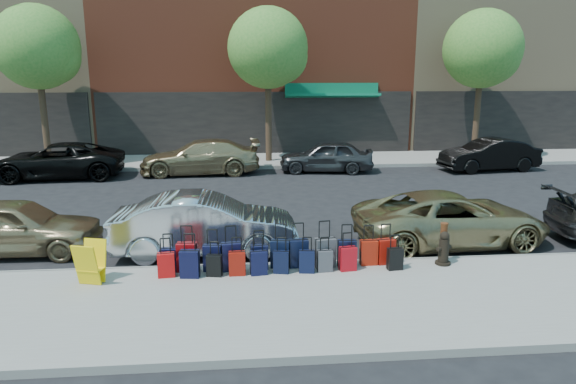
{
  "coord_description": "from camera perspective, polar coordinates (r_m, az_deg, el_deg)",
  "views": [
    {
      "loc": [
        -0.78,
        -15.55,
        4.41
      ],
      "look_at": [
        0.47,
        -1.5,
        1.11
      ],
      "focal_mm": 32.0,
      "sensor_mm": 36.0,
      "label": 1
    }
  ],
  "objects": [
    {
      "name": "display_rack",
      "position": [
        11.37,
        -21.09,
        -7.39
      ],
      "size": [
        0.62,
        0.66,
        0.88
      ],
      "rotation": [
        0.0,
        0.0,
        -0.27
      ],
      "color": "yellow",
      "rests_on": "sidewalk_near"
    },
    {
      "name": "suitcase_front_10",
      "position": [
        11.93,
        10.83,
        -6.5
      ],
      "size": [
        0.41,
        0.27,
        0.93
      ],
      "rotation": [
        0.0,
        0.0,
        0.15
      ],
      "color": "#9E130A",
      "rests_on": "sidewalk_near"
    },
    {
      "name": "suitcase_front_8",
      "position": [
        11.65,
        6.55,
        -6.77
      ],
      "size": [
        0.41,
        0.23,
        0.97
      ],
      "rotation": [
        0.0,
        0.0,
        -0.02
      ],
      "color": "black",
      "rests_on": "sidewalk_near"
    },
    {
      "name": "car_near_2",
      "position": [
        14.03,
        17.61,
        -2.82
      ],
      "size": [
        5.15,
        2.68,
        1.39
      ],
      "primitive_type": "imported",
      "rotation": [
        0.0,
        0.0,
        1.65
      ],
      "color": "#94855A",
      "rests_on": "ground"
    },
    {
      "name": "tree_right",
      "position": [
        27.76,
        21.04,
        14.4
      ],
      "size": [
        3.8,
        3.8,
        7.27
      ],
      "color": "black",
      "rests_on": "sidewalk_far"
    },
    {
      "name": "sidewalk_far",
      "position": [
        25.92,
        -3.3,
        3.53
      ],
      "size": [
        60.0,
        4.0,
        0.15
      ],
      "primitive_type": "cube",
      "color": "gray",
      "rests_on": "ground"
    },
    {
      "name": "car_near_0",
      "position": [
        14.36,
        -28.14,
        -3.39
      ],
      "size": [
        4.16,
        1.76,
        1.4
      ],
      "primitive_type": "imported",
      "rotation": [
        0.0,
        0.0,
        1.55
      ],
      "color": "#8E7A57",
      "rests_on": "ground"
    },
    {
      "name": "suitcase_front_1",
      "position": [
        11.51,
        -11.16,
        -7.1
      ],
      "size": [
        0.45,
        0.27,
        1.03
      ],
      "rotation": [
        0.0,
        0.0,
        -0.1
      ],
      "color": "maroon",
      "rests_on": "sidewalk_near"
    },
    {
      "name": "sidewalk_near",
      "position": [
        10.06,
        -0.17,
        -12.35
      ],
      "size": [
        60.0,
        4.0,
        0.15
      ],
      "primitive_type": "cube",
      "color": "gray",
      "rests_on": "ground"
    },
    {
      "name": "suitcase_front_4",
      "position": [
        11.42,
        -3.2,
        -7.24
      ],
      "size": [
        0.39,
        0.25,
        0.89
      ],
      "rotation": [
        0.0,
        0.0,
        0.13
      ],
      "color": "black",
      "rests_on": "sidewalk_near"
    },
    {
      "name": "tree_center",
      "position": [
        25.11,
        -1.91,
        15.46
      ],
      "size": [
        3.8,
        3.8,
        7.27
      ],
      "color": "black",
      "rests_on": "sidewalk_far"
    },
    {
      "name": "suitcase_back_10",
      "position": [
        11.65,
        11.8,
        -7.27
      ],
      "size": [
        0.35,
        0.22,
        0.79
      ],
      "rotation": [
        0.0,
        0.0,
        0.1
      ],
      "color": "black",
      "rests_on": "sidewalk_near"
    },
    {
      "name": "suitcase_front_2",
      "position": [
        11.45,
        -8.4,
        -7.24
      ],
      "size": [
        0.41,
        0.26,
        0.94
      ],
      "rotation": [
        0.0,
        0.0,
        -0.11
      ],
      "color": "black",
      "rests_on": "sidewalk_near"
    },
    {
      "name": "suitcase_back_2",
      "position": [
        11.18,
        -8.18,
        -8.06
      ],
      "size": [
        0.35,
        0.24,
        0.76
      ],
      "rotation": [
        0.0,
        0.0,
        -0.19
      ],
      "color": "black",
      "rests_on": "sidewalk_near"
    },
    {
      "name": "car_far_0",
      "position": [
        23.83,
        -24.26,
        3.18
      ],
      "size": [
        5.58,
        2.88,
        1.5
      ],
      "primitive_type": "imported",
      "rotation": [
        0.0,
        0.0,
        -1.5
      ],
      "color": "black",
      "rests_on": "ground"
    },
    {
      "name": "suitcase_back_4",
      "position": [
        11.15,
        -3.29,
        -7.85
      ],
      "size": [
        0.38,
        0.25,
        0.85
      ],
      "rotation": [
        0.0,
        0.0,
        0.14
      ],
      "color": "black",
      "rests_on": "sidewalk_near"
    },
    {
      "name": "bollard",
      "position": [
        12.27,
        16.86,
        -5.35
      ],
      "size": [
        0.17,
        0.17,
        0.94
      ],
      "color": "#38190C",
      "rests_on": "sidewalk_near"
    },
    {
      "name": "car_near_1",
      "position": [
        12.82,
        -9.17,
        -3.61
      ],
      "size": [
        4.54,
        1.61,
        1.49
      ],
      "primitive_type": "imported",
      "rotation": [
        0.0,
        0.0,
        1.56
      ],
      "color": "silver",
      "rests_on": "ground"
    },
    {
      "name": "fire_hydrant",
      "position": [
        12.19,
        16.92,
        -6.1
      ],
      "size": [
        0.39,
        0.35,
        0.77
      ],
      "rotation": [
        0.0,
        0.0,
        0.41
      ],
      "color": "black",
      "rests_on": "sidewalk_near"
    },
    {
      "name": "suitcase_front_7",
      "position": [
        11.56,
        4.14,
        -6.73
      ],
      "size": [
        0.48,
        0.32,
        1.06
      ],
      "rotation": [
        0.0,
        0.0,
        0.18
      ],
      "color": "#424247",
      "rests_on": "sidewalk_near"
    },
    {
      "name": "curb_far",
      "position": [
        23.94,
        -3.15,
        2.72
      ],
      "size": [
        60.0,
        0.08,
        0.15
      ],
      "primitive_type": "cube",
      "color": "gray",
      "rests_on": "ground"
    },
    {
      "name": "car_far_2",
      "position": [
        23.22,
        4.27,
        3.98
      ],
      "size": [
        4.37,
        2.23,
        1.43
      ],
      "primitive_type": "imported",
      "rotation": [
        0.0,
        0.0,
        -1.7
      ],
      "color": "#343437",
      "rests_on": "ground"
    },
    {
      "name": "curb_near",
      "position": [
        11.91,
        -1.01,
        -8.17
      ],
      "size": [
        60.0,
        0.08,
        0.15
      ],
      "primitive_type": "cube",
      "color": "gray",
      "rests_on": "ground"
    },
    {
      "name": "suitcase_front_9",
      "position": [
        11.81,
        8.96,
        -6.65
      ],
      "size": [
        0.39,
        0.23,
        0.92
      ],
      "rotation": [
        0.0,
        0.0,
        0.05
      ],
      "color": "#9A1909",
      "rests_on": "sidewalk_near"
    },
    {
      "name": "suitcase_front_3",
      "position": [
        11.4,
        -6.29,
        -7.14
      ],
      "size": [
        0.44,
        0.28,
        1.01
      ],
      "rotation": [
        0.0,
        0.0,
        0.12
      ],
      "color": "black",
      "rests_on": "sidewalk_near"
    },
    {
      "name": "suitcase_back_0",
      "position": [
        11.32,
        -13.38,
        -7.87
      ],
      "size": [
        0.38,
        0.24,
        0.85
      ],
      "rotation": [
        0.0,
        0.0,
        0.11
      ],
      "color": "#B40B0C",
      "rests_on": "sidewalk_near"
    },
    {
      "name": "car_far_1",
      "position": [
        23.01,
        -9.73,
        3.86
      ],
      "size": [
        5.28,
        2.26,
        1.52
      ],
      "primitive_type": "imported",
      "rotation": [
        0.0,
        0.0,
        -1.54
      ],
      "color": "#98845D",
      "rests_on": "ground"
    },
    {
      "name": "suitcase_front_0",
      "position": [
        11.59,
        -13.13,
        -7.34
      ],
      "size": [
        0.36,
        0.2,
        0.86
      ],
      "rotation": [
        0.0,
        0.0,
        0.01
      ],
      "color": "black",
      "rests_on": "sidewalk_near"
    },
    {
      "name": "suitcase_back_1",
      "position": [
        11.18,
        -10.86,
        -7.84
      ],
      "size": [
        0.42,
        0.27,
        0.95
      ],
      "rotation": [
        0.0,
        0.0,
        -0.11
      ],
      "color": "black",
      "rests_on": "sidewalk_near"
    },
    {
      "name": "car_far_3",
      "position": [
        25.17,
        21.43,
        3.86
      ],
      "size": [
        4.6,
        2.08,
        1.46
      ],
      "primitive_type": "imported",
      "rotation": [
        0.0,
        0.0,
        -1.45
      ],
      "color": "black",
      "rests_on": "ground"
    },
    {
      "name": "suitcase_back_7",
      "position": [
        11.34,
        4.11,
        -7.62
      ],
      "size": [
        0.33,
        0.21,
        0.77
      ],
      "rotation": [
        0.0,
        0.0,
        0.07
      ],
      "color": "#403F45",
      "rests_on": "sidewalk_near"
    },
    {
      "name": "suitcase_back_5",
      "position": [
        11.22,
        -0.76,
        -7.78
      ],
      "size": [
        0.36,
        0.25,
        0.79
      ],
      "rotation": [
        0.0,
        0.0,
        -0.19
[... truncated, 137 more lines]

